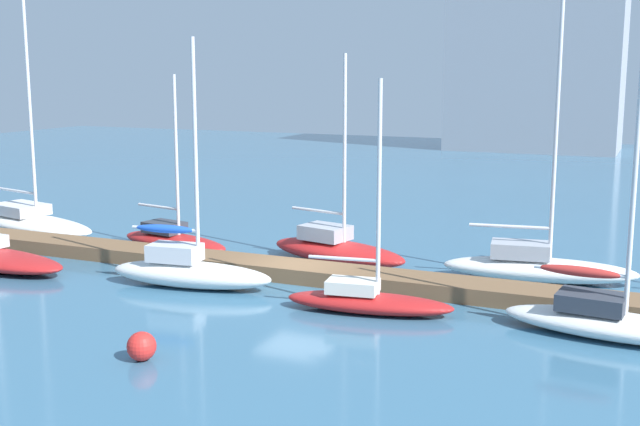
{
  "coord_description": "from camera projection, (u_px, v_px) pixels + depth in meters",
  "views": [
    {
      "loc": [
        11.55,
        -24.47,
        7.14
      ],
      "look_at": [
        0.0,
        2.0,
        2.0
      ],
      "focal_mm": 44.79,
      "sensor_mm": 36.0,
      "label": 1
    }
  ],
  "objects": [
    {
      "name": "ground_plane",
      "position": [
        297.0,
        278.0,
        27.88
      ],
      "size": [
        120.0,
        120.0,
        0.0
      ],
      "primitive_type": "plane",
      "color": "#386684"
    },
    {
      "name": "dock_pier",
      "position": [
        297.0,
        271.0,
        27.83
      ],
      "size": [
        31.81,
        1.67,
        0.52
      ],
      "primitive_type": "cube",
      "color": "brown",
      "rests_on": "ground_plane"
    },
    {
      "name": "sailboat_0",
      "position": [
        31.0,
        220.0,
        35.91
      ],
      "size": [
        8.24,
        4.04,
        12.44
      ],
      "rotation": [
        0.0,
        0.0,
        -0.22
      ],
      "color": "white",
      "rests_on": "ground_plane"
    },
    {
      "name": "sailboat_2",
      "position": [
        173.0,
        239.0,
        32.24
      ],
      "size": [
        5.54,
        2.56,
        7.03
      ],
      "rotation": [
        0.0,
        0.0,
        -0.19
      ],
      "color": "#B21E1E",
      "rests_on": "ground_plane"
    },
    {
      "name": "sailboat_3",
      "position": [
        189.0,
        269.0,
        26.67
      ],
      "size": [
        5.85,
        2.19,
        8.22
      ],
      "rotation": [
        0.0,
        0.0,
        0.12
      ],
      "color": "white",
      "rests_on": "ground_plane"
    },
    {
      "name": "sailboat_4",
      "position": [
        336.0,
        248.0,
        30.13
      ],
      "size": [
        6.09,
        3.12,
        7.78
      ],
      "rotation": [
        0.0,
        0.0,
        -0.23
      ],
      "color": "#B21E1E",
      "rests_on": "ground_plane"
    },
    {
      "name": "sailboat_5",
      "position": [
        367.0,
        298.0,
        23.89
      ],
      "size": [
        5.23,
        2.08,
        6.95
      ],
      "rotation": [
        0.0,
        0.0,
        0.14
      ],
      "color": "#B21E1E",
      "rests_on": "ground_plane"
    },
    {
      "name": "sailboat_6",
      "position": [
        537.0,
        265.0,
        27.43
      ],
      "size": [
        6.72,
        2.66,
        9.76
      ],
      "rotation": [
        0.0,
        0.0,
        0.15
      ],
      "color": "white",
      "rests_on": "ground_plane"
    },
    {
      "name": "sailboat_7",
      "position": [
        610.0,
        319.0,
        21.59
      ],
      "size": [
        6.04,
        2.29,
        8.26
      ],
      "rotation": [
        0.0,
        0.0,
        -0.1
      ],
      "color": "white",
      "rests_on": "ground_plane"
    },
    {
      "name": "mooring_buoy_red",
      "position": [
        142.0,
        346.0,
        19.91
      ],
      "size": [
        0.74,
        0.74,
        0.74
      ],
      "primitive_type": "sphere",
      "color": "red",
      "rests_on": "ground_plane"
    },
    {
      "name": "harbor_building_distant",
      "position": [
        537.0,
        51.0,
        72.26
      ],
      "size": [
        14.99,
        8.91,
        17.87
      ],
      "primitive_type": "cube",
      "color": "#9399A3",
      "rests_on": "ground_plane"
    }
  ]
}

